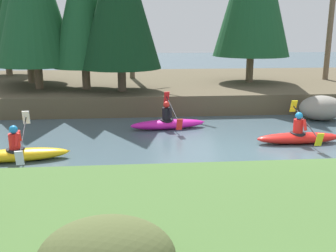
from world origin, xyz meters
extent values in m
plane|color=#425660|center=(0.00, 0.00, 0.00)|extent=(90.00, 90.00, 0.00)
cube|color=brown|center=(0.00, 10.09, 0.42)|extent=(44.00, 10.54, 0.84)
cylinder|color=brown|center=(-10.83, 12.83, 1.54)|extent=(0.36, 0.36, 1.39)
cylinder|color=#7A664C|center=(-8.74, 9.43, 1.48)|extent=(0.36, 0.36, 1.29)
cylinder|color=brown|center=(-7.91, 7.44, 1.36)|extent=(0.36, 0.36, 1.04)
cylinder|color=brown|center=(-5.77, 7.13, 1.33)|extent=(0.36, 0.36, 0.98)
cone|color=#194C28|center=(-5.77, 7.13, 4.48)|extent=(2.84, 2.84, 5.32)
cylinder|color=brown|center=(-4.16, 6.40, 1.34)|extent=(0.36, 0.36, 1.00)
cylinder|color=brown|center=(2.21, 8.77, 1.50)|extent=(0.36, 0.36, 1.31)
cylinder|color=brown|center=(-3.71, 10.80, 3.75)|extent=(0.28, 0.28, 5.82)
cylinder|color=brown|center=(6.54, 9.39, 3.59)|extent=(0.28, 0.28, 5.49)
ellipsoid|color=red|center=(1.50, 0.76, 0.17)|extent=(2.71, 0.67, 0.34)
cone|color=red|center=(2.74, 0.79, 0.19)|extent=(0.36, 0.21, 0.20)
cylinder|color=black|center=(1.45, 0.76, 0.31)|extent=(0.49, 0.49, 0.08)
cylinder|color=red|center=(1.45, 0.76, 0.56)|extent=(0.31, 0.31, 0.42)
sphere|color=#1E89D1|center=(1.45, 0.76, 0.89)|extent=(0.24, 0.24, 0.23)
cylinder|color=red|center=(1.55, 1.00, 0.65)|extent=(0.10, 0.23, 0.35)
cylinder|color=red|center=(1.56, 0.52, 0.65)|extent=(0.10, 0.23, 0.35)
cylinder|color=black|center=(1.68, 0.77, 0.69)|extent=(0.09, 1.91, 0.65)
cube|color=yellow|center=(1.66, 1.72, 1.00)|extent=(0.20, 0.16, 0.41)
cube|color=yellow|center=(1.71, -0.18, 0.38)|extent=(0.20, 0.16, 0.41)
ellipsoid|color=#C61999|center=(-2.46, 2.92, 0.17)|extent=(2.76, 0.99, 0.34)
cone|color=#C61999|center=(-1.23, 3.10, 0.19)|extent=(0.38, 0.25, 0.20)
cylinder|color=black|center=(-2.51, 2.91, 0.31)|extent=(0.54, 0.54, 0.08)
cylinder|color=black|center=(-2.51, 2.91, 0.56)|extent=(0.34, 0.34, 0.42)
sphere|color=red|center=(-2.51, 2.91, 0.89)|extent=(0.26, 0.26, 0.23)
cylinder|color=black|center=(-2.44, 3.16, 0.65)|extent=(0.12, 0.24, 0.35)
cylinder|color=black|center=(-2.37, 2.69, 0.65)|extent=(0.12, 0.24, 0.35)
cylinder|color=black|center=(-2.28, 2.94, 0.69)|extent=(0.31, 1.90, 0.65)
cube|color=red|center=(-2.42, 3.88, 1.00)|extent=(0.22, 0.19, 0.41)
cube|color=red|center=(-2.14, 2.00, 0.38)|extent=(0.22, 0.19, 0.41)
ellipsoid|color=yellow|center=(-6.85, -0.19, 0.17)|extent=(2.76, 0.97, 0.34)
cone|color=yellow|center=(-5.62, -0.02, 0.19)|extent=(0.37, 0.25, 0.20)
cylinder|color=black|center=(-6.90, -0.20, 0.31)|extent=(0.54, 0.54, 0.08)
cylinder|color=red|center=(-6.90, -0.20, 0.56)|extent=(0.34, 0.34, 0.42)
sphere|color=#1E89D1|center=(-6.90, -0.20, 0.89)|extent=(0.26, 0.26, 0.23)
cylinder|color=red|center=(-6.83, 0.05, 0.65)|extent=(0.12, 0.24, 0.35)
cylinder|color=red|center=(-6.77, -0.43, 0.65)|extent=(0.12, 0.24, 0.35)
cylinder|color=black|center=(-6.67, -0.17, 0.69)|extent=(0.30, 1.90, 0.65)
cube|color=white|center=(-6.81, 0.77, 1.00)|extent=(0.22, 0.18, 0.41)
cube|color=white|center=(-6.54, -1.11, 0.38)|extent=(0.22, 0.18, 0.41)
ellipsoid|color=gray|center=(3.66, 3.78, 0.48)|extent=(1.71, 1.34, 0.97)
camera|label=1|loc=(-3.64, -10.73, 3.58)|focal=42.00mm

